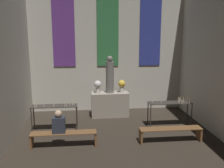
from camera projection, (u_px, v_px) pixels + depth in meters
name	position (u px, v px, depth m)	size (l,w,h in m)	color
wall_back	(108.00, 39.00, 10.31)	(6.60, 0.16, 5.97)	beige
altar	(110.00, 104.00, 9.88)	(1.46, 0.60, 0.96)	gray
statue	(110.00, 76.00, 9.65)	(0.31, 0.31, 1.44)	slate
flower_vase_left	(98.00, 86.00, 9.68)	(0.28, 0.28, 0.49)	beige
flower_vase_right	(122.00, 85.00, 9.78)	(0.28, 0.28, 0.49)	beige
candle_rack_left	(55.00, 109.00, 8.35)	(1.52, 0.44, 1.06)	#332D28
candle_rack_right	(170.00, 105.00, 8.76)	(1.52, 0.44, 1.06)	#332D28
pew_back_left	(64.00, 136.00, 7.22)	(1.89, 0.36, 0.43)	brown
pew_back_right	(170.00, 132.00, 7.55)	(1.89, 0.36, 0.43)	brown
person_seated	(59.00, 123.00, 7.13)	(0.36, 0.24, 0.67)	#282D38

